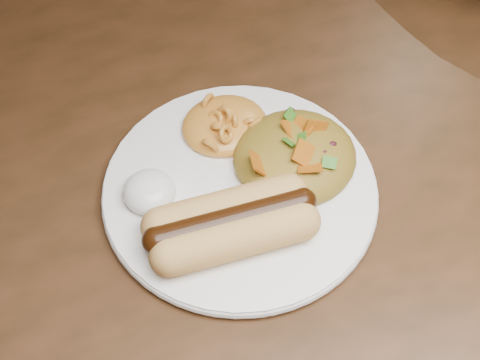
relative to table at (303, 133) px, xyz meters
name	(u,v)px	position (x,y,z in m)	size (l,w,h in m)	color
table	(303,133)	(0.00, 0.00, 0.00)	(1.60, 0.90, 0.75)	#482714
plate	(240,191)	(-0.11, -0.11, 0.10)	(0.23, 0.23, 0.01)	white
hotdog	(231,223)	(-0.14, -0.15, 0.12)	(0.12, 0.07, 0.03)	#F4B461
mac_and_cheese	(225,118)	(-0.10, -0.05, 0.12)	(0.08, 0.07, 0.03)	gold
sour_cream	(149,188)	(-0.19, -0.09, 0.12)	(0.04, 0.04, 0.03)	white
taco_salad	(296,149)	(-0.06, -0.10, 0.12)	(0.11, 0.10, 0.05)	#BE691A
fork	(219,170)	(-0.12, -0.08, 0.09)	(0.02, 0.15, 0.00)	white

